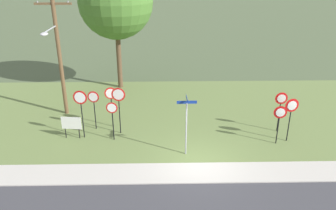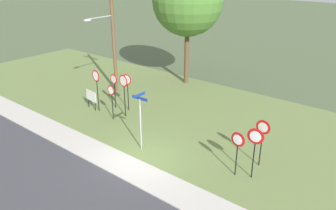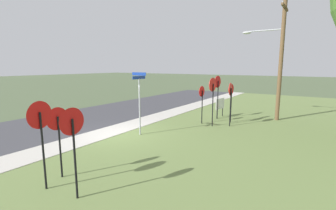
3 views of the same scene
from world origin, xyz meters
TOP-DOWN VIEW (x-y plane):
  - ground_plane at (0.00, 0.00)m, footprint 160.00×160.00m
  - road_asphalt at (0.00, -4.80)m, footprint 44.00×6.40m
  - sidewalk_strip at (0.00, -0.80)m, footprint 44.00×1.60m
  - grass_median at (0.00, 6.00)m, footprint 44.00×12.00m
  - stop_sign_near_left at (-6.01, 2.70)m, footprint 0.75×0.13m
  - stop_sign_near_right at (-5.54, 3.73)m, footprint 0.65×0.12m
  - stop_sign_far_left at (-4.61, 4.00)m, footprint 0.69×0.12m
  - stop_sign_far_center at (-4.06, 3.17)m, footprint 0.76×0.12m
  - stop_sign_far_right at (-4.34, 2.40)m, footprint 0.61×0.11m
  - yield_sign_near_left at (5.01, 2.07)m, footprint 0.74×0.13m
  - yield_sign_near_right at (4.34, 1.79)m, footprint 0.69×0.11m
  - yield_sign_far_left at (4.84, 3.21)m, footprint 0.69×0.10m
  - street_name_post at (-0.55, 0.87)m, footprint 0.96×0.82m
  - utility_pole at (-7.80, 5.79)m, footprint 2.10×2.53m
  - notice_board at (-6.62, 2.66)m, footprint 1.10×0.16m

SIDE VIEW (x-z plane):
  - ground_plane at x=0.00m, z-range 0.00..0.00m
  - road_asphalt at x=0.00m, z-range 0.00..0.01m
  - grass_median at x=0.00m, z-range 0.00..0.04m
  - sidewalk_strip at x=0.00m, z-range 0.00..0.06m
  - notice_board at x=-6.62m, z-range 0.25..1.50m
  - stop_sign_far_right at x=-4.34m, z-range 0.50..2.71m
  - yield_sign_near_right at x=4.34m, z-range 0.56..2.72m
  - stop_sign_near_right at x=-5.54m, z-range 0.54..2.86m
  - yield_sign_far_left at x=4.84m, z-range 0.61..2.98m
  - stop_sign_far_left at x=-4.61m, z-range 0.58..3.03m
  - street_name_post at x=-0.55m, z-range 0.33..3.38m
  - yield_sign_near_left at x=5.01m, z-range 0.65..3.10m
  - stop_sign_far_center at x=-4.06m, z-range 0.67..3.39m
  - stop_sign_near_left at x=-6.01m, z-range 0.68..3.43m
  - utility_pole at x=-7.80m, z-range 0.38..8.05m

